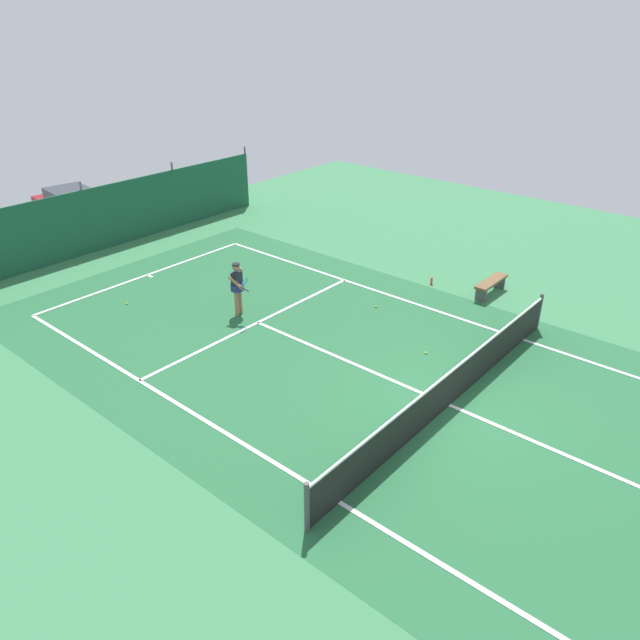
% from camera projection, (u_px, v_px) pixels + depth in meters
% --- Properties ---
extents(ground_plane, '(36.00, 36.00, 0.00)m').
position_uv_depth(ground_plane, '(449.00, 405.00, 14.11)').
color(ground_plane, '#387A4C').
extents(court_surface, '(11.02, 26.60, 0.01)m').
position_uv_depth(court_surface, '(449.00, 405.00, 14.11)').
color(court_surface, '#236038').
rests_on(court_surface, ground).
extents(tennis_net, '(10.12, 0.10, 1.10)m').
position_uv_depth(tennis_net, '(451.00, 387.00, 13.88)').
color(tennis_net, black).
rests_on(tennis_net, ground).
extents(back_fence, '(16.30, 0.98, 2.70)m').
position_uv_depth(back_fence, '(84.00, 233.00, 22.94)').
color(back_fence, '#195138').
rests_on(back_fence, ground).
extents(tennis_player, '(0.57, 0.82, 1.64)m').
position_uv_depth(tennis_player, '(237.00, 285.00, 17.88)').
color(tennis_player, '#9E7051').
rests_on(tennis_player, ground).
extents(tennis_ball_near_player, '(0.07, 0.07, 0.07)m').
position_uv_depth(tennis_ball_near_player, '(127.00, 304.00, 18.89)').
color(tennis_ball_near_player, '#CCDB33').
rests_on(tennis_ball_near_player, ground).
extents(tennis_ball_midcourt, '(0.07, 0.07, 0.07)m').
position_uv_depth(tennis_ball_midcourt, '(426.00, 353.00, 16.19)').
color(tennis_ball_midcourt, '#CCDB33').
rests_on(tennis_ball_midcourt, ground).
extents(tennis_ball_by_sideline, '(0.07, 0.07, 0.07)m').
position_uv_depth(tennis_ball_by_sideline, '(376.00, 307.00, 18.70)').
color(tennis_ball_by_sideline, '#CCDB33').
rests_on(tennis_ball_by_sideline, ground).
extents(parked_car, '(2.38, 4.38, 1.68)m').
position_uv_depth(parked_car, '(73.00, 209.00, 25.05)').
color(parked_car, maroon).
rests_on(parked_car, ground).
extents(courtside_bench, '(1.60, 0.40, 0.49)m').
position_uv_depth(courtside_bench, '(491.00, 284.00, 19.42)').
color(courtside_bench, brown).
rests_on(courtside_bench, ground).
extents(water_bottle, '(0.08, 0.08, 0.24)m').
position_uv_depth(water_bottle, '(432.00, 281.00, 20.25)').
color(water_bottle, '#D84C38').
rests_on(water_bottle, ground).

